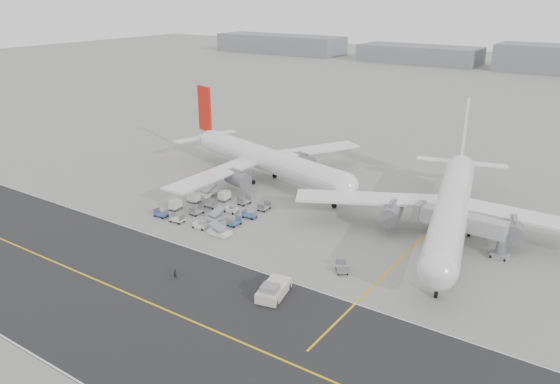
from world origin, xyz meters
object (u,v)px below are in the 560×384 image
Objects in this scene: pushback_tug at (273,290)px; jet_bridge at (461,223)px; airliner_a at (265,159)px; airliner_b at (452,205)px; ground_crew_a at (175,274)px.

jet_bridge is (16.69, 30.86, 3.28)m from pushback_tug.
pushback_tug is 0.53× the size of jet_bridge.
airliner_b reaches higher than airliner_a.
airliner_a reaches higher than pushback_tug.
jet_bridge is 47.35m from ground_crew_a.
airliner_b is 34.25× the size of ground_crew_a.
airliner_a is 46.47m from ground_crew_a.
jet_bridge reaches higher than ground_crew_a.
airliner_a is 32.45× the size of ground_crew_a.
jet_bridge is (2.80, -3.78, -1.37)m from airliner_b.
airliner_b is at bearing -81.92° from airliner_a.
airliner_a is 6.12× the size of pushback_tug.
airliner_b is 3.42× the size of jet_bridge.
jet_bridge is at bearing 49.18° from pushback_tug.
airliner_a is 3.24× the size of jet_bridge.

